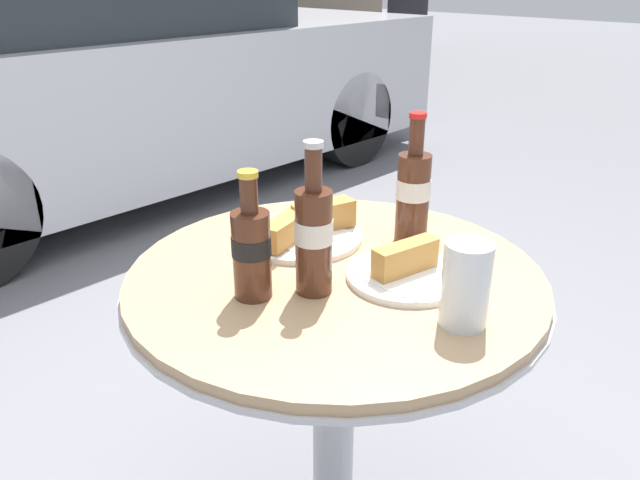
% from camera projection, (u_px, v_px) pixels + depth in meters
% --- Properties ---
extents(bistro_table, '(0.77, 0.77, 0.72)m').
position_uv_depth(bistro_table, '(334.00, 345.00, 1.20)').
color(bistro_table, '#B7B7BC').
rests_on(bistro_table, ground_plane).
extents(cola_bottle_left, '(0.07, 0.07, 0.22)m').
position_uv_depth(cola_bottle_left, '(251.00, 249.00, 1.01)').
color(cola_bottle_left, '#4C2819').
rests_on(cola_bottle_left, bistro_table).
extents(cola_bottle_right, '(0.07, 0.07, 0.26)m').
position_uv_depth(cola_bottle_right, '(413.00, 192.00, 1.22)').
color(cola_bottle_right, '#4C2819').
rests_on(cola_bottle_right, bistro_table).
extents(cola_bottle_center, '(0.06, 0.06, 0.26)m').
position_uv_depth(cola_bottle_center, '(314.00, 235.00, 1.02)').
color(cola_bottle_center, '#4C2819').
rests_on(cola_bottle_center, bistro_table).
extents(drinking_glass, '(0.07, 0.07, 0.14)m').
position_uv_depth(drinking_glass, '(464.00, 289.00, 0.94)').
color(drinking_glass, black).
rests_on(drinking_glass, bistro_table).
extents(lunch_plate_near, '(0.25, 0.25, 0.07)m').
position_uv_depth(lunch_plate_near, '(303.00, 230.00, 1.25)').
color(lunch_plate_near, white).
rests_on(lunch_plate_near, bistro_table).
extents(lunch_plate_far, '(0.21, 0.21, 0.07)m').
position_uv_depth(lunch_plate_far, '(406.00, 270.00, 1.10)').
color(lunch_plate_far, white).
rests_on(lunch_plate_far, bistro_table).
extents(parked_car, '(3.90, 1.80, 1.38)m').
position_uv_depth(parked_car, '(108.00, 74.00, 3.62)').
color(parked_car, '#B7B7BC').
rests_on(parked_car, ground_plane).
extents(pedestrian, '(0.33, 0.33, 1.63)m').
position_uv_depth(pedestrian, '(408.00, 5.00, 5.14)').
color(pedestrian, navy).
rests_on(pedestrian, ground_plane).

